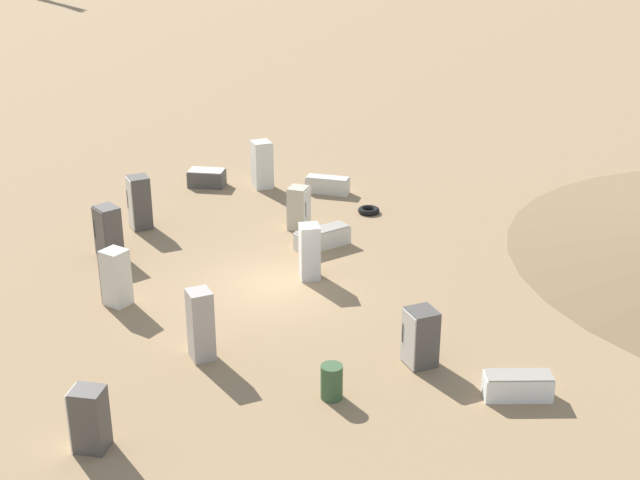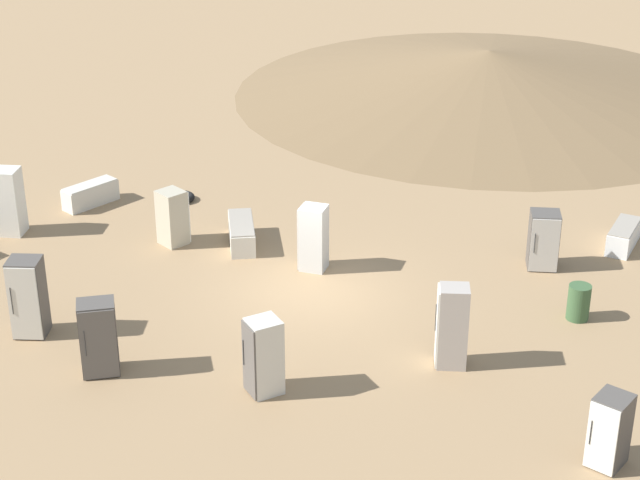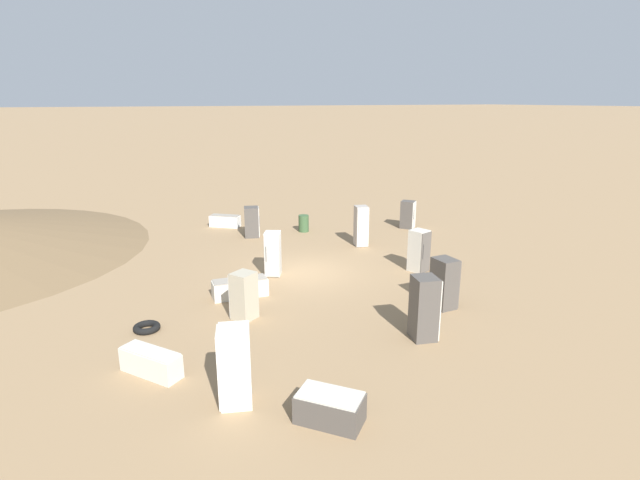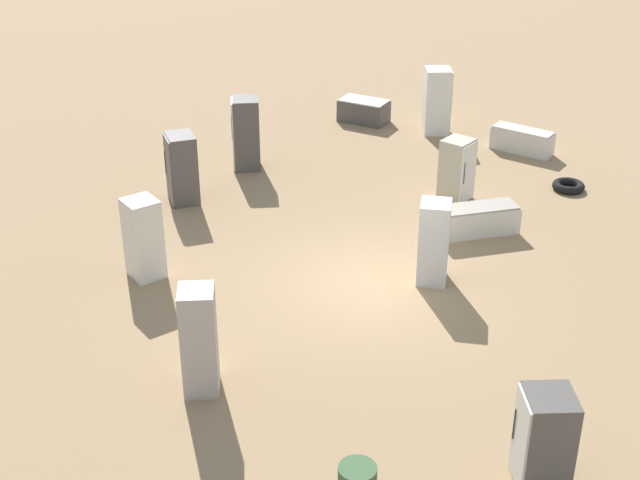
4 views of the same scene
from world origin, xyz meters
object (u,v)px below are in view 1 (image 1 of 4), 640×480
Objects in this scene: discarded_fridge_7 at (299,208)px; scrap_tire at (369,210)px; discarded_fridge_4 at (262,165)px; discarded_fridge_10 at (89,419)px; discarded_fridge_1 at (139,202)px; discarded_fridge_0 at (309,252)px; discarded_fridge_8 at (200,325)px; discarded_fridge_2 at (322,238)px; discarded_fridge_11 at (116,277)px; discarded_fridge_5 at (518,386)px; rusty_barrel at (332,382)px; discarded_fridge_3 at (207,178)px; discarded_fridge_12 at (420,337)px; discarded_fridge_9 at (328,185)px; discarded_fridge_6 at (108,231)px.

scrap_tire is (0.45, 2.94, -0.67)m from discarded_fridge_7.
discarded_fridge_4 reaches higher than discarded_fridge_10.
discarded_fridge_1 reaches higher than discarded_fridge_10.
discarded_fridge_8 reaches higher than discarded_fridge_0.
discarded_fridge_11 is at bearing -89.29° from discarded_fridge_2.
scrap_tire is at bearing 40.85° from discarded_fridge_8.
discarded_fridge_10 is at bearing -64.77° from scrap_tire.
discarded_fridge_5 is 12.80m from scrap_tire.
discarded_fridge_7 is at bearing 86.02° from discarded_fridge_0.
discarded_fridge_8 is (-6.46, -4.82, 0.64)m from discarded_fridge_5.
rusty_barrel is at bearing 89.19° from discarded_fridge_5.
discarded_fridge_11 is 1.95× the size of rusty_barrel.
discarded_fridge_3 is (-9.37, 2.27, -0.54)m from discarded_fridge_0.
discarded_fridge_0 is at bearing 36.42° from discarded_fridge_8.
discarded_fridge_1 is 5.61m from discarded_fridge_7.
discarded_fridge_1 is 0.99× the size of discarded_fridge_8.
discarded_fridge_10 is (5.46, -11.12, 0.42)m from discarded_fridge_2.
discarded_fridge_12 is at bearing -27.57° from discarded_fridge_8.
discarded_fridge_8 is at bearing 14.53° from discarded_fridge_3.
rusty_barrel is (-2.85, -3.45, 0.12)m from discarded_fridge_5.
discarded_fridge_11 is at bearing -22.14° from discarded_fridge_7.
discarded_fridge_11 is (-10.65, -5.05, 0.54)m from discarded_fridge_5.
discarded_fridge_5 is at bearing -26.23° from scrap_tire.
discarded_fridge_1 reaches higher than discarded_fridge_4.
discarded_fridge_11 is (4.91, -3.49, -0.09)m from discarded_fridge_1.
discarded_fridge_8 is at bearing -129.11° from discarded_fridge_0.
discarded_fridge_1 is 1.00× the size of discarded_fridge_4.
discarded_fridge_9 is 13.25m from discarded_fridge_12.
rusty_barrel is (11.16, 0.12, -0.41)m from discarded_fridge_6.
discarded_fridge_6 is (-14.01, -3.57, 0.53)m from discarded_fridge_5.
discarded_fridge_4 is at bearing -73.49° from discarded_fridge_6.
discarded_fridge_7 is 1.00× the size of discarded_fridge_12.
discarded_fridge_10 is 0.97× the size of discarded_fridge_12.
discarded_fridge_4 is (-0.75, 5.88, -0.00)m from discarded_fridge_1.
discarded_fridge_4 is 16.88m from discarded_fridge_5.
discarded_fridge_8 is at bearing 0.39° from discarded_fridge_9.
discarded_fridge_12 reaches higher than discarded_fridge_9.
discarded_fridge_7 is 7.88m from discarded_fridge_11.
discarded_fridge_10 reaches higher than discarded_fridge_3.
discarded_fridge_1 is 6.03m from discarded_fridge_11.
discarded_fridge_10 is 16.02m from scrap_tire.
discarded_fridge_6 is 1.14× the size of discarded_fridge_10.
discarded_fridge_10 is at bearing 150.95° from discarded_fridge_6.
discarded_fridge_11 reaches higher than discarded_fridge_9.
discarded_fridge_3 is 1.04× the size of discarded_fridge_12.
discarded_fridge_8 is at bearing 64.33° from discarded_fridge_12.
discarded_fridge_2 is 7.38m from discarded_fridge_11.
rusty_barrel is (11.28, -9.34, 0.11)m from discarded_fridge_9.
discarded_fridge_4 is at bearing 93.24° from discarded_fridge_0.
rusty_barrel is at bearing -94.76° from discarded_fridge_0.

